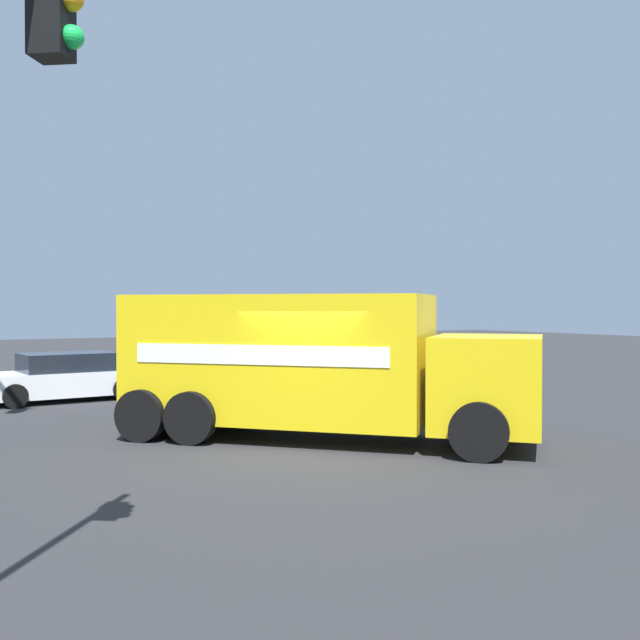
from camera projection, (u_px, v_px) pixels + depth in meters
name	position (u px, v px, depth m)	size (l,w,h in m)	color
ground_plane	(312.00, 445.00, 13.85)	(100.00, 100.00, 0.00)	#2B2B2D
delivery_truck	(314.00, 364.00, 14.48)	(7.53, 7.21, 2.81)	yellow
sedan_white	(63.00, 378.00, 20.41)	(2.27, 4.41, 1.31)	white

